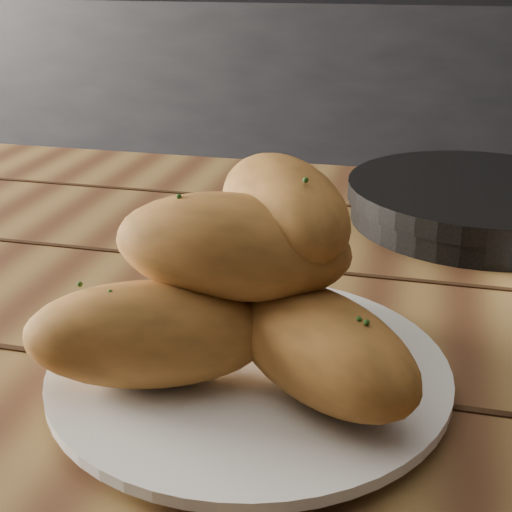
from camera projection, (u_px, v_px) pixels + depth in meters
The scene contains 5 objects.
counter at pixel (251, 128), 2.61m from camera, with size 2.80×0.60×0.90m, color black.
table at pixel (239, 406), 0.64m from camera, with size 1.47×0.96×0.75m.
plate at pixel (249, 373), 0.50m from camera, with size 0.28×0.28×0.02m.
bread_rolls at pixel (248, 284), 0.47m from camera, with size 0.28×0.24×0.14m.
skillet at pixel (481, 202), 0.80m from camera, with size 0.43×0.29×0.05m.
Camera 1 is at (0.63, -0.81, 1.03)m, focal length 50.00 mm.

